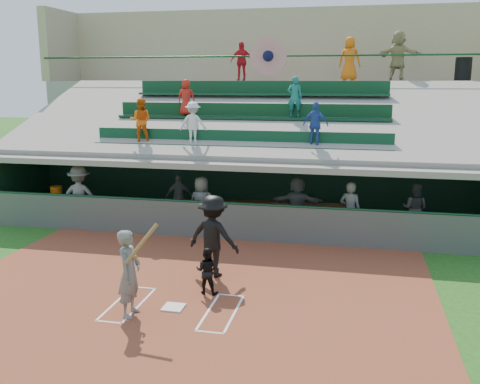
% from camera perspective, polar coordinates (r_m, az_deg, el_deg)
% --- Properties ---
extents(ground, '(100.00, 100.00, 0.00)m').
position_cam_1_polar(ground, '(11.49, -7.10, -12.26)').
color(ground, '#1E5116').
rests_on(ground, ground).
extents(dirt_slab, '(11.00, 9.00, 0.02)m').
position_cam_1_polar(dirt_slab, '(11.92, -6.30, -11.27)').
color(dirt_slab, brown).
rests_on(dirt_slab, ground).
extents(home_plate, '(0.43, 0.43, 0.03)m').
position_cam_1_polar(home_plate, '(11.48, -7.11, -12.10)').
color(home_plate, silver).
rests_on(home_plate, dirt_slab).
extents(batters_box_chalk, '(2.65, 1.85, 0.01)m').
position_cam_1_polar(batters_box_chalk, '(11.49, -7.11, -12.16)').
color(batters_box_chalk, white).
rests_on(batters_box_chalk, dirt_slab).
extents(dugout_floor, '(16.00, 3.50, 0.04)m').
position_cam_1_polar(dugout_floor, '(17.63, 0.11, -3.43)').
color(dugout_floor, gray).
rests_on(dugout_floor, ground).
extents(concourse_slab, '(20.00, 3.00, 4.60)m').
position_cam_1_polar(concourse_slab, '(23.76, 3.54, 6.15)').
color(concourse_slab, gray).
rests_on(concourse_slab, ground).
extents(grandstand, '(20.40, 10.40, 7.80)m').
position_cam_1_polar(grandstand, '(20.83, 2.26, 5.24)').
color(grandstand, '#4E534E').
rests_on(grandstand, ground).
extents(batter_at_plate, '(0.84, 0.75, 1.95)m').
position_cam_1_polar(batter_at_plate, '(10.98, -11.70, -8.45)').
color(batter_at_plate, '#595C57').
rests_on(batter_at_plate, dirt_slab).
extents(catcher, '(0.53, 0.42, 1.05)m').
position_cam_1_polar(catcher, '(11.96, -3.55, -8.38)').
color(catcher, black).
rests_on(catcher, dirt_slab).
extents(home_umpire, '(1.41, 0.99, 1.99)m').
position_cam_1_polar(home_umpire, '(12.85, -2.87, -4.72)').
color(home_umpire, black).
rests_on(home_umpire, dirt_slab).
extents(dugout_bench, '(15.33, 3.02, 0.46)m').
position_cam_1_polar(dugout_bench, '(18.80, 1.66, -1.66)').
color(dugout_bench, brown).
rests_on(dugout_bench, dugout_floor).
extents(white_table, '(0.91, 0.71, 0.75)m').
position_cam_1_polar(white_table, '(19.16, -18.78, -1.60)').
color(white_table, white).
rests_on(white_table, dugout_floor).
extents(water_cooler, '(0.38, 0.38, 0.38)m').
position_cam_1_polar(water_cooler, '(18.99, -19.00, 0.02)').
color(water_cooler, '#D2600C').
rests_on(water_cooler, white_table).
extents(dugout_player_a, '(1.40, 1.00, 1.96)m').
position_cam_1_polar(dugout_player_a, '(17.88, -16.72, -0.42)').
color(dugout_player_a, '#565954').
rests_on(dugout_player_a, dugout_floor).
extents(dugout_player_b, '(0.97, 0.57, 1.55)m').
position_cam_1_polar(dugout_player_b, '(18.08, -6.49, -0.51)').
color(dugout_player_b, '#5A5C57').
rests_on(dugout_player_b, dugout_floor).
extents(dugout_player_c, '(0.88, 0.61, 1.73)m').
position_cam_1_polar(dugout_player_c, '(16.59, -4.09, -1.30)').
color(dugout_player_c, '#545651').
rests_on(dugout_player_c, dugout_floor).
extents(dugout_player_d, '(1.60, 0.51, 1.72)m').
position_cam_1_polar(dugout_player_d, '(16.73, 6.12, -1.22)').
color(dugout_player_d, '#595B56').
rests_on(dugout_player_d, dugout_floor).
extents(dugout_player_e, '(0.73, 0.58, 1.74)m').
position_cam_1_polar(dugout_player_e, '(16.02, 11.67, -1.98)').
color(dugout_player_e, '#5C5E59').
rests_on(dugout_player_e, dugout_floor).
extents(dugout_player_f, '(0.93, 0.83, 1.57)m').
position_cam_1_polar(dugout_player_f, '(17.16, 18.13, -1.68)').
color(dugout_player_f, '#555752').
rests_on(dugout_player_f, dugout_floor).
extents(trash_bin, '(0.62, 0.62, 0.92)m').
position_cam_1_polar(trash_bin, '(22.99, 22.71, 11.97)').
color(trash_bin, black).
rests_on(trash_bin, concourse_slab).
extents(concourse_staff_a, '(1.02, 0.70, 1.61)m').
position_cam_1_polar(concourse_staff_a, '(22.83, 0.20, 13.74)').
color(concourse_staff_a, red).
rests_on(concourse_staff_a, concourse_slab).
extents(concourse_staff_b, '(0.93, 0.67, 1.77)m').
position_cam_1_polar(concourse_staff_b, '(22.81, 11.61, 13.71)').
color(concourse_staff_b, orange).
rests_on(concourse_staff_b, concourse_slab).
extents(concourse_staff_c, '(1.92, 1.29, 1.99)m').
position_cam_1_polar(concourse_staff_c, '(22.97, 16.51, 13.72)').
color(concourse_staff_c, tan).
rests_on(concourse_staff_c, concourse_slab).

